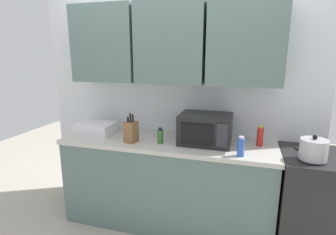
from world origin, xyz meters
TOP-DOWN VIEW (x-y plane):
  - wall_back_with_cabinets at (0.00, -0.07)m, footprint 2.95×0.38m
  - counter_run at (0.00, -0.30)m, footprint 2.08×0.63m
  - stove_range at (1.43, -0.32)m, footprint 0.76×0.64m
  - kettle at (1.26, -0.46)m, footprint 0.21×0.21m
  - microwave at (0.37, -0.27)m, footprint 0.48×0.37m
  - dish_rack at (-0.79, -0.30)m, footprint 0.38×0.30m
  - knife_block at (-0.32, -0.44)m, footprint 0.12×0.13m
  - bottle_red_sauce at (0.87, -0.20)m, footprint 0.06×0.06m
  - bottle_green_oil at (-0.04, -0.40)m, footprint 0.06×0.06m
  - bottle_blue_cleaner at (0.70, -0.52)m, footprint 0.06×0.06m

SIDE VIEW (x-z plane):
  - counter_run at x=0.00m, z-range 0.00..0.90m
  - stove_range at x=1.43m, z-range 0.00..0.91m
  - dish_rack at x=-0.79m, z-range 0.90..1.02m
  - bottle_green_oil at x=-0.04m, z-range 0.89..1.04m
  - bottle_blue_cleaner at x=0.70m, z-range 0.90..1.07m
  - bottle_red_sauce at x=0.87m, z-range 0.89..1.09m
  - kettle at x=1.26m, z-range 0.89..1.10m
  - knife_block at x=-0.32m, z-range 0.86..1.15m
  - microwave at x=0.37m, z-range 0.90..1.18m
  - wall_back_with_cabinets at x=0.00m, z-range 0.27..2.87m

